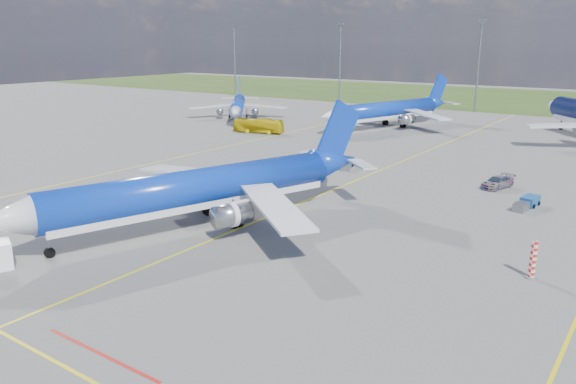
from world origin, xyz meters
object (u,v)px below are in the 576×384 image
Objects in this scene: main_airliner at (198,226)px; baggage_tug_c at (347,163)px; service_car_b at (343,160)px; service_car_a at (323,161)px; bg_jet_nw at (238,119)px; bg_jet_nnw at (386,128)px; baggage_tug_w at (527,203)px; service_car_c at (498,182)px; warning_post at (533,260)px; apron_bus at (258,126)px.

main_airliner is 31.92m from baggage_tug_c.
service_car_b is 2.13m from baggage_tug_c.
bg_jet_nw is at bearing 140.79° from service_car_a.
baggage_tug_w is (38.22, -44.75, 0.51)m from bg_jet_nnw.
bg_jet_nw reaches higher than service_car_c.
baggage_tug_w is (72.21, -37.04, 0.51)m from bg_jet_nw.
bg_jet_nw is 0.83× the size of bg_jet_nnw.
warning_post is 95.64m from bg_jet_nw.
warning_post is 0.59× the size of service_car_c.
main_airliner is 9.62× the size of service_car_b.
apron_bus is 53.61m from service_car_c.
service_car_c is at bearing 0.12° from service_car_a.
main_airliner is at bearing -127.51° from baggage_tug_w.
service_car_a is 0.72× the size of baggage_tug_c.
baggage_tug_c is at bearing -55.97° from bg_jet_nnw.
main_airliner is 37.91m from service_car_c.
bg_jet_nnw is 50.39m from service_car_c.
warning_post reaches higher than apron_bus.
warning_post is 0.07× the size of main_airliner.
main_airliner reaches higher than baggage_tug_w.
apron_bus is 34.41m from baggage_tug_c.
bg_jet_nnw is at bearing 10.03° from service_car_b.
warning_post is 42.67m from service_car_b.
bg_jet_nw is 6.23× the size of baggage_tug_c.
bg_jet_nnw is 40.08m from baggage_tug_c.
service_car_b is at bearing -57.37° from bg_jet_nnw.
baggage_tug_w is (25.00, 25.35, 0.51)m from main_airliner.
baggage_tug_c is at bearing -71.24° from bg_jet_nw.
baggage_tug_w is 26.93m from baggage_tug_c.
baggage_tug_w is (55.85, -23.85, -0.89)m from apron_bus.
warning_post is 74.65m from apron_bus.
bg_jet_nw reaches higher than baggage_tug_w.
bg_jet_nw is 8.64× the size of service_car_a.
bg_jet_nnw reaches higher than warning_post.
service_car_c is at bearing -32.31° from bg_jet_nnw.
baggage_tug_c reaches higher than baggage_tug_w.
bg_jet_nw reaches higher than service_car_a.
warning_post reaches higher than service_car_c.
bg_jet_nw is 52.90m from service_car_a.
bg_jet_nnw is 9.11× the size of service_car_b.
main_airliner reaches higher than service_car_c.
apron_bus reaches higher than service_car_a.
warning_post is at bearing -74.14° from bg_jet_nw.
bg_jet_nnw is 38.18m from service_car_b.
baggage_tug_c is (12.09, -38.20, 0.54)m from bg_jet_nnw.
main_airliner is (-29.77, -5.65, -1.50)m from warning_post.
bg_jet_nw is at bearing 172.59° from service_car_c.
warning_post is at bearing -140.46° from apron_bus.
warning_post is 0.08× the size of bg_jet_nnw.
service_car_b is at bearing 47.26° from service_car_a.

